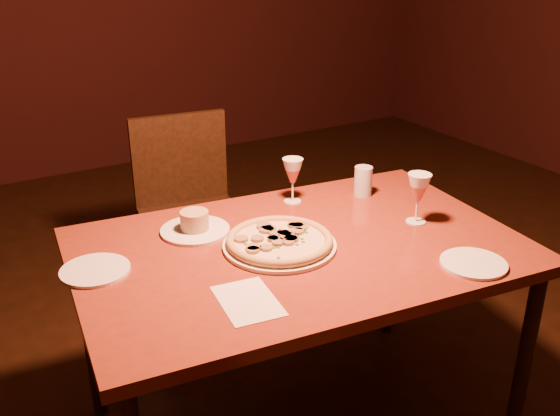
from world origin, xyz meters
TOP-DOWN VIEW (x-y plane):
  - dining_table at (-0.23, 0.25)m, footprint 1.54×1.08m
  - chair_far at (-0.20, 1.25)m, footprint 0.51×0.51m
  - pizza_plate at (-0.29, 0.27)m, footprint 0.37×0.37m
  - ramekin_saucer at (-0.48, 0.51)m, footprint 0.24×0.24m
  - wine_glass_far at (-0.06, 0.57)m, footprint 0.08×0.08m
  - wine_glass_right at (0.22, 0.19)m, footprint 0.08×0.08m
  - water_tumbler at (0.21, 0.48)m, footprint 0.07×0.07m
  - side_plate_left at (-0.85, 0.41)m, footprint 0.21×0.21m
  - side_plate_near at (0.16, -0.14)m, footprint 0.20×0.20m
  - menu_card at (-0.53, 0.03)m, footprint 0.18×0.24m

SIDE VIEW (x-z plane):
  - chair_far at x=-0.20m, z-range 0.06..1.01m
  - dining_table at x=-0.23m, z-range 0.32..1.09m
  - menu_card at x=-0.53m, z-range 0.77..0.77m
  - side_plate_near at x=0.16m, z-range 0.77..0.78m
  - side_plate_left at x=-0.85m, z-range 0.77..0.78m
  - pizza_plate at x=-0.29m, z-range 0.77..0.81m
  - ramekin_saucer at x=-0.48m, z-range 0.76..0.83m
  - water_tumbler at x=0.21m, z-range 0.77..0.89m
  - wine_glass_far at x=-0.06m, z-range 0.77..0.95m
  - wine_glass_right at x=0.22m, z-range 0.77..0.95m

